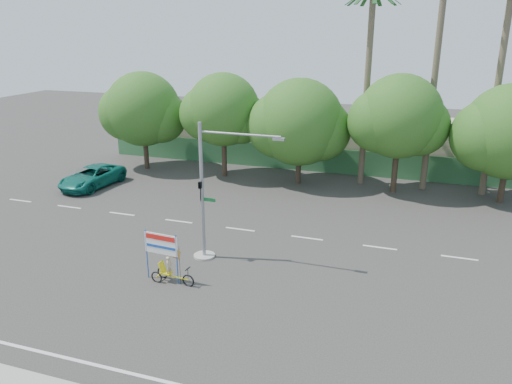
% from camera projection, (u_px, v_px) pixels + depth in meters
% --- Properties ---
extents(ground, '(120.00, 120.00, 0.00)m').
position_uv_depth(ground, '(220.00, 303.00, 21.39)').
color(ground, '#33302D').
rests_on(ground, ground).
extents(fence, '(38.00, 0.08, 2.00)m').
position_uv_depth(fence, '(321.00, 160.00, 40.43)').
color(fence, '#336B3D').
rests_on(fence, ground).
extents(building_left, '(12.00, 8.00, 4.00)m').
position_uv_depth(building_left, '(226.00, 130.00, 47.17)').
color(building_left, '#B8AD92').
rests_on(building_left, ground).
extents(building_right, '(14.00, 8.00, 3.60)m').
position_uv_depth(building_right, '(426.00, 146.00, 41.82)').
color(building_right, '#B8AD92').
rests_on(building_right, ground).
extents(tree_far_left, '(7.14, 6.00, 7.96)m').
position_uv_depth(tree_far_left, '(143.00, 111.00, 40.32)').
color(tree_far_left, '#473828').
rests_on(tree_far_left, ground).
extents(tree_left, '(6.66, 5.60, 8.07)m').
position_uv_depth(tree_left, '(223.00, 112.00, 38.12)').
color(tree_left, '#473828').
rests_on(tree_left, ground).
extents(tree_center, '(7.62, 6.40, 7.85)m').
position_uv_depth(tree_center, '(299.00, 125.00, 36.50)').
color(tree_center, '#473828').
rests_on(tree_center, ground).
extents(tree_right, '(6.90, 5.80, 8.36)m').
position_uv_depth(tree_right, '(399.00, 119.00, 34.15)').
color(tree_right, '#473828').
rests_on(tree_right, ground).
extents(tree_far_right, '(7.38, 6.20, 7.94)m').
position_uv_depth(tree_far_right, '(510.00, 135.00, 32.23)').
color(tree_far_right, '#473828').
rests_on(tree_far_right, ground).
extents(palm_tall, '(3.73, 3.79, 17.45)m').
position_uv_depth(palm_tall, '(439.00, 40.00, 33.24)').
color(palm_tall, '#70604C').
rests_on(palm_tall, ground).
extents(palm_mid, '(3.73, 3.79, 15.45)m').
position_uv_depth(palm_mid, '(502.00, 57.00, 32.37)').
color(palm_mid, '#70604C').
rests_on(palm_mid, ground).
extents(palm_short, '(3.73, 3.79, 14.45)m').
position_uv_depth(palm_short, '(369.00, 63.00, 35.10)').
color(palm_short, '#70604C').
rests_on(palm_short, ground).
extents(traffic_signal, '(4.72, 1.10, 7.00)m').
position_uv_depth(traffic_signal, '(208.00, 204.00, 24.72)').
color(traffic_signal, gray).
rests_on(traffic_signal, ground).
extents(trike_billboard, '(2.52, 0.64, 2.48)m').
position_uv_depth(trike_billboard, '(166.00, 262.00, 22.91)').
color(trike_billboard, black).
rests_on(trike_billboard, ground).
extents(pickup_truck, '(2.98, 5.65, 1.51)m').
position_uv_depth(pickup_truck, '(92.00, 177.00, 36.78)').
color(pickup_truck, '#0E6859').
rests_on(pickup_truck, ground).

